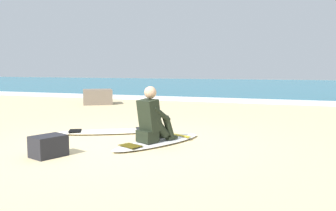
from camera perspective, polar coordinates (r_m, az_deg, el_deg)
The scene contains 8 objects.
ground_plane at distance 6.18m, azimuth -7.10°, elevation -6.31°, with size 80.00×80.00×0.00m, color beige.
sea at distance 27.83m, azimuth 14.65°, elevation 3.21°, with size 80.00×28.00×0.10m, color teal.
breaking_foam at distance 14.29m, azimuth 9.05°, elevation 0.88°, with size 80.00×0.90×0.11m, color white.
surfboard_main at distance 6.16m, azimuth -1.54°, elevation -5.96°, with size 1.28×2.06×0.08m.
surfer_seated at distance 5.98m, azimuth -2.53°, elevation -2.42°, with size 0.60×0.77×0.95m.
surfboard_spare_near at distance 7.26m, azimuth -9.57°, elevation -4.21°, with size 2.12×1.50×0.08m.
shoreline_rock at distance 13.27m, azimuth -11.46°, elevation 1.41°, with size 0.91×1.04×0.55m, color #756656.
beach_bag at distance 5.56m, azimuth -18.97°, elevation -6.29°, with size 0.36×0.48×0.32m, color #232328.
Camera 1 is at (2.80, -5.35, 1.31)m, focal length 37.27 mm.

